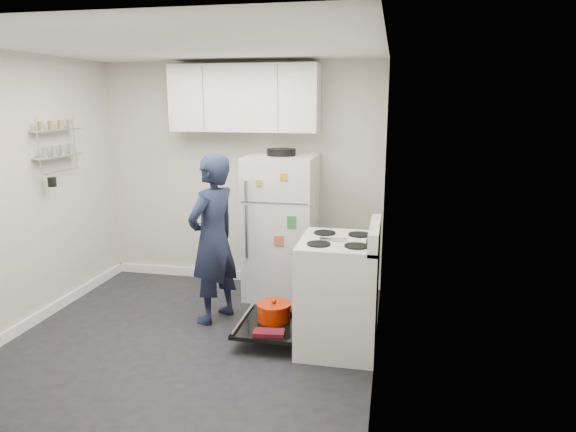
% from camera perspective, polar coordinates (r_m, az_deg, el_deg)
% --- Properties ---
extents(room, '(3.21, 3.21, 2.51)m').
position_cam_1_polar(room, '(4.42, -11.38, 1.11)').
color(room, black).
rests_on(room, ground).
extents(electric_range, '(0.66, 0.76, 1.10)m').
position_cam_1_polar(electric_range, '(4.43, 5.48, -8.67)').
color(electric_range, silver).
rests_on(electric_range, ground).
extents(open_oven_door, '(0.55, 0.70, 0.23)m').
position_cam_1_polar(open_oven_door, '(4.64, -1.80, -11.24)').
color(open_oven_door, black).
rests_on(open_oven_door, ground).
extents(refrigerator, '(0.72, 0.74, 1.59)m').
position_cam_1_polar(refrigerator, '(5.49, -0.72, -1.11)').
color(refrigerator, silver).
rests_on(refrigerator, ground).
extents(upper_cabinets, '(1.60, 0.33, 0.70)m').
position_cam_1_polar(upper_cabinets, '(5.61, -4.86, 12.92)').
color(upper_cabinets, silver).
rests_on(upper_cabinets, room).
extents(wall_shelf_rack, '(0.14, 0.60, 0.61)m').
position_cam_1_polar(wall_shelf_rack, '(5.49, -24.29, 7.41)').
color(wall_shelf_rack, '#B2B2B7').
rests_on(wall_shelf_rack, room).
extents(person, '(0.58, 0.69, 1.61)m').
position_cam_1_polar(person, '(4.87, -8.33, -2.57)').
color(person, '#181E35').
rests_on(person, ground).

